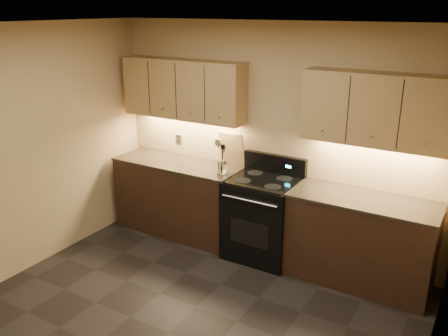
% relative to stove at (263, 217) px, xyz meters
% --- Properties ---
extents(floor, '(4.00, 4.00, 0.00)m').
position_rel_stove_xyz_m(floor, '(-0.08, -1.68, -0.48)').
color(floor, black).
rests_on(floor, ground).
extents(ceiling, '(4.00, 4.00, 0.00)m').
position_rel_stove_xyz_m(ceiling, '(-0.08, -1.68, 2.12)').
color(ceiling, silver).
rests_on(ceiling, wall_back).
extents(wall_back, '(4.00, 0.04, 2.60)m').
position_rel_stove_xyz_m(wall_back, '(-0.08, 0.32, 0.82)').
color(wall_back, tan).
rests_on(wall_back, ground).
extents(wall_left, '(0.04, 4.00, 2.60)m').
position_rel_stove_xyz_m(wall_left, '(-2.08, -1.68, 0.82)').
color(wall_left, tan).
rests_on(wall_left, ground).
extents(wall_right, '(0.04, 4.00, 2.60)m').
position_rel_stove_xyz_m(wall_right, '(1.92, -1.68, 0.82)').
color(wall_right, tan).
rests_on(wall_right, ground).
extents(counter_left, '(1.62, 0.62, 0.93)m').
position_rel_stove_xyz_m(counter_left, '(-1.18, 0.02, -0.01)').
color(counter_left, black).
rests_on(counter_left, ground).
extents(counter_right, '(1.46, 0.62, 0.93)m').
position_rel_stove_xyz_m(counter_right, '(1.10, 0.02, -0.01)').
color(counter_right, black).
rests_on(counter_right, ground).
extents(stove, '(0.76, 0.68, 1.14)m').
position_rel_stove_xyz_m(stove, '(0.00, 0.00, 0.00)').
color(stove, black).
rests_on(stove, ground).
extents(upper_cab_left, '(1.60, 0.30, 0.70)m').
position_rel_stove_xyz_m(upper_cab_left, '(-1.18, 0.17, 1.32)').
color(upper_cab_left, '#A38651').
rests_on(upper_cab_left, wall_back).
extents(upper_cab_right, '(1.44, 0.30, 0.70)m').
position_rel_stove_xyz_m(upper_cab_right, '(1.10, 0.17, 1.32)').
color(upper_cab_right, '#A38651').
rests_on(upper_cab_right, wall_back).
extents(outlet_plate, '(0.08, 0.01, 0.12)m').
position_rel_stove_xyz_m(outlet_plate, '(-1.38, 0.31, 0.64)').
color(outlet_plate, '#B2B5BA').
rests_on(outlet_plate, wall_back).
extents(utensil_crock, '(0.13, 0.13, 0.14)m').
position_rel_stove_xyz_m(utensil_crock, '(-0.50, -0.06, 0.51)').
color(utensil_crock, white).
rests_on(utensil_crock, counter_left).
extents(cutting_board, '(0.33, 0.11, 0.41)m').
position_rel_stove_xyz_m(cutting_board, '(-0.56, 0.27, 0.65)').
color(cutting_board, tan).
rests_on(cutting_board, counter_left).
extents(wooden_spoon, '(0.11, 0.12, 0.32)m').
position_rel_stove_xyz_m(wooden_spoon, '(-0.54, -0.07, 0.62)').
color(wooden_spoon, tan).
rests_on(wooden_spoon, utensil_crock).
extents(black_turner, '(0.11, 0.14, 0.34)m').
position_rel_stove_xyz_m(black_turner, '(-0.50, -0.08, 0.63)').
color(black_turner, black).
rests_on(black_turner, utensil_crock).
extents(steel_spatula, '(0.22, 0.13, 0.37)m').
position_rel_stove_xyz_m(steel_spatula, '(-0.47, -0.04, 0.65)').
color(steel_spatula, silver).
rests_on(steel_spatula, utensil_crock).
extents(steel_skimmer, '(0.20, 0.12, 0.38)m').
position_rel_stove_xyz_m(steel_skimmer, '(-0.46, -0.08, 0.65)').
color(steel_skimmer, silver).
rests_on(steel_skimmer, utensil_crock).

